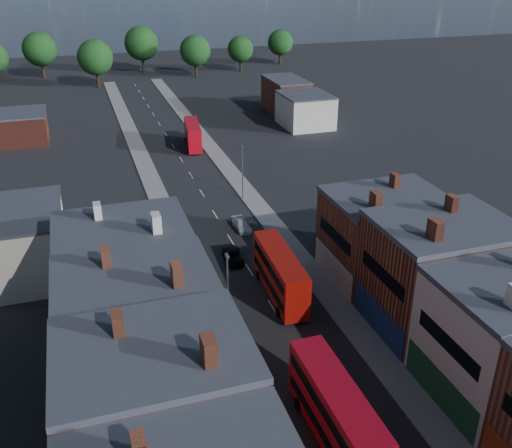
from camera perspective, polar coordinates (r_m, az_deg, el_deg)
pavement_west at (r=72.48m, az=-7.93°, el=-1.56°), size 3.00×200.00×0.12m
pavement_east at (r=75.40m, az=1.80°, el=-0.18°), size 3.00×200.00×0.12m
lamp_post_2 at (r=53.34m, az=-2.83°, el=-6.31°), size 0.25×0.70×8.12m
lamp_post_3 at (r=81.97m, az=-1.36°, el=5.53°), size 0.25×0.70×8.12m
bus_0 at (r=43.76m, az=8.00°, el=-18.19°), size 3.06×11.96×5.16m
bus_1 at (r=59.44m, az=2.43°, el=-4.94°), size 3.30×11.62×4.97m
bus_2 at (r=106.56m, az=-6.34°, el=8.90°), size 3.75×10.72×4.53m
car_2 at (r=66.80m, az=-2.31°, el=-3.26°), size 2.57×4.75×1.26m
car_3 at (r=74.29m, az=-1.45°, el=-0.12°), size 1.91×4.28×1.22m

